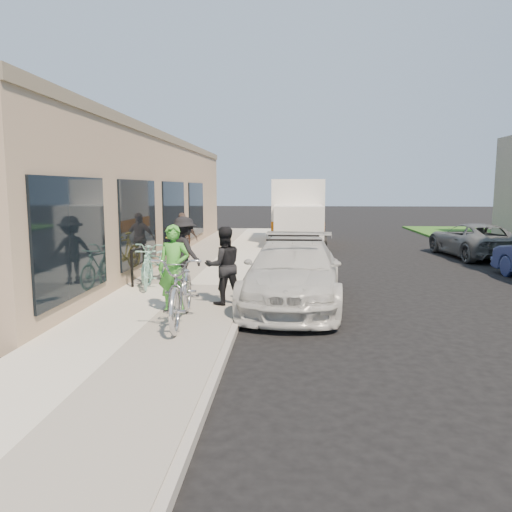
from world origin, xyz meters
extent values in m
plane|color=black|center=(0.00, 0.00, 0.00)|extent=(120.00, 120.00, 0.00)
cube|color=beige|center=(-2.00, 3.00, 0.07)|extent=(3.00, 34.00, 0.15)
cube|color=gray|center=(-0.45, 3.00, 0.07)|extent=(0.12, 34.00, 0.13)
cube|color=tan|center=(-5.25, 8.00, 2.00)|extent=(3.50, 20.00, 4.00)
cube|color=#726856|center=(-5.25, 8.00, 4.10)|extent=(3.60, 20.00, 0.25)
cube|color=black|center=(-3.48, 0.00, 1.60)|extent=(0.06, 3.00, 2.20)
cube|color=black|center=(-3.48, 4.00, 1.60)|extent=(0.06, 3.00, 2.20)
cube|color=black|center=(-3.48, 8.00, 1.60)|extent=(0.06, 3.00, 2.20)
cube|color=black|center=(-3.48, 12.00, 1.60)|extent=(0.06, 3.00, 2.20)
cylinder|color=black|center=(-3.25, 2.61, 0.58)|extent=(0.06, 0.06, 0.87)
cylinder|color=black|center=(-3.12, 3.17, 0.58)|extent=(0.06, 0.06, 0.87)
cylinder|color=black|center=(-3.19, 2.89, 1.02)|extent=(0.19, 0.58, 0.06)
cube|color=black|center=(-3.21, 7.39, 0.65)|extent=(0.61, 0.27, 0.98)
cube|color=black|center=(-3.20, 7.75, 0.65)|extent=(0.61, 0.27, 0.98)
cube|color=black|center=(-3.22, 7.36, 0.70)|extent=(0.49, 0.18, 0.71)
imported|color=silver|center=(0.57, 1.73, 0.71)|extent=(2.30, 5.02, 1.42)
cylinder|color=black|center=(0.57, 1.19, 1.44)|extent=(1.13, 0.04, 0.04)
cylinder|color=black|center=(0.57, 2.14, 1.44)|extent=(1.13, 0.04, 0.04)
imported|color=#9C9CA1|center=(0.61, 3.84, 0.55)|extent=(1.30, 3.21, 1.09)
cube|color=silver|center=(0.80, 10.78, 0.90)|extent=(1.92, 1.92, 1.80)
cube|color=black|center=(0.80, 10.78, 1.28)|extent=(1.76, 0.07, 0.85)
cube|color=silver|center=(0.78, 13.63, 1.47)|extent=(2.22, 4.01, 2.75)
cube|color=#C1600B|center=(0.78, 13.63, 0.85)|extent=(2.24, 4.02, 0.52)
cylinder|color=black|center=(-0.14, 10.30, 0.38)|extent=(0.24, 0.76, 0.76)
cylinder|color=black|center=(1.76, 10.32, 0.38)|extent=(0.24, 0.76, 0.76)
cylinder|color=black|center=(-0.15, 11.34, 0.38)|extent=(0.24, 0.76, 0.76)
cylinder|color=black|center=(1.75, 11.36, 0.38)|extent=(0.24, 0.76, 0.76)
cylinder|color=black|center=(-0.19, 14.95, 0.38)|extent=(0.24, 0.76, 0.76)
cylinder|color=black|center=(1.71, 14.96, 0.38)|extent=(0.24, 0.76, 0.76)
imported|color=#545759|center=(7.13, 9.63, 0.61)|extent=(2.47, 4.60, 1.23)
imported|color=#B4B4B6|center=(-1.37, -0.45, 0.76)|extent=(1.00, 2.38, 1.22)
imported|color=green|center=(-1.68, 0.28, 0.98)|extent=(0.64, 0.46, 1.67)
imported|color=black|center=(-0.84, 1.03, 0.94)|extent=(0.94, 0.86, 1.58)
imported|color=#7FBDAA|center=(-2.87, 2.60, 0.64)|extent=(0.75, 1.68, 0.98)
imported|color=#7FBDAA|center=(-2.83, 3.34, 0.66)|extent=(0.87, 1.99, 1.01)
imported|color=gold|center=(-2.71, 4.77, 0.70)|extent=(0.93, 1.89, 1.09)
imported|color=black|center=(-2.05, 2.91, 0.98)|extent=(1.22, 1.18, 1.67)
imported|color=#504039|center=(-2.80, 6.08, 0.95)|extent=(0.98, 0.49, 1.60)
camera|label=1|loc=(0.51, -8.85, 2.50)|focal=35.00mm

